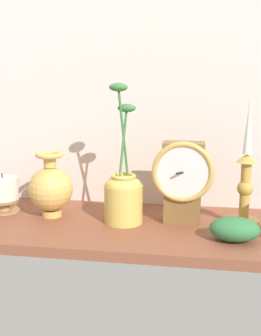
{
  "coord_description": "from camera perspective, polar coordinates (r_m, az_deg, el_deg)",
  "views": [
    {
      "loc": [
        13.91,
        -93.83,
        33.44
      ],
      "look_at": [
        -1.28,
        0.0,
        14.0
      ],
      "focal_mm": 42.99,
      "sensor_mm": 36.0,
      "label": 1
    }
  ],
  "objects": [
    {
      "name": "brass_vase_jar",
      "position": [
        0.99,
        -1.01,
        -3.63
      ],
      "size": [
        9.53,
        9.53,
        34.17
      ],
      "color": "#D3B753",
      "rests_on": "ground_plane"
    },
    {
      "name": "pillar_candle_front",
      "position": [
        1.14,
        -17.61,
        -3.35
      ],
      "size": [
        8.32,
        8.32,
        10.63
      ],
      "color": "#A67D50",
      "rests_on": "ground_plane"
    },
    {
      "name": "candlestick_tall_left",
      "position": [
        0.99,
        15.99,
        -2.06
      ],
      "size": [
        7.71,
        7.71,
        31.88
      ],
      "color": "gold",
      "rests_on": "ground_plane"
    },
    {
      "name": "mantel_clock",
      "position": [
        0.99,
        7.42,
        -1.66
      ],
      "size": [
        14.75,
        8.95,
        20.76
      ],
      "color": "brown",
      "rests_on": "ground_plane"
    },
    {
      "name": "ground_plane",
      "position": [
        1.01,
        0.73,
        -8.5
      ],
      "size": [
        100.0,
        36.0,
        2.4
      ],
      "primitive_type": "cube",
      "color": "brown"
    },
    {
      "name": "brass_vase_bulbous",
      "position": [
        1.06,
        -11.24,
        -2.76
      ],
      "size": [
        11.42,
        11.42,
        16.88
      ],
      "color": "tan",
      "rests_on": "ground_plane"
    },
    {
      "name": "ivy_sprig",
      "position": [
        0.92,
        14.55,
        -8.4
      ],
      "size": [
        10.97,
        7.68,
        5.38
      ],
      "color": "#30713E",
      "rests_on": "ground_plane"
    },
    {
      "name": "back_wall",
      "position": [
        1.13,
        2.18,
        11.07
      ],
      "size": [
        120.0,
        2.0,
        65.0
      ],
      "primitive_type": "cube",
      "color": "silver",
      "rests_on": "ground_plane"
    }
  ]
}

